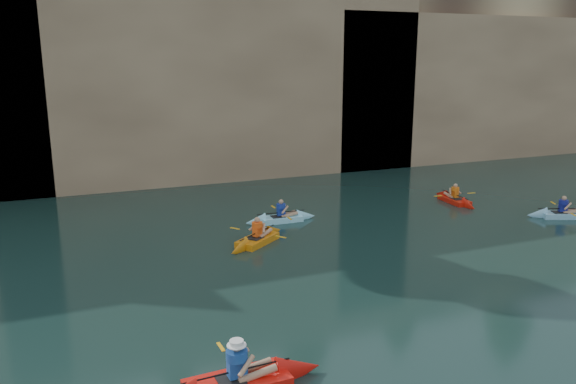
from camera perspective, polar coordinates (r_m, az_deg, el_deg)
name	(u,v)px	position (r m, az deg, el deg)	size (l,w,h in m)	color
cliff	(161,70)	(38.76, -12.76, 11.99)	(70.00, 16.00, 12.00)	tan
cliff_slab_center	(221,78)	(31.97, -6.85, 11.43)	(24.00, 2.40, 11.40)	tan
cliff_slab_east	(503,86)	(41.99, 20.96, 10.06)	(26.00, 2.40, 9.84)	tan
sea_cave_center	(115,160)	(30.70, -17.17, 3.14)	(3.50, 1.00, 3.20)	black
sea_cave_east	(352,134)	(34.66, 6.53, 5.87)	(5.00, 1.00, 4.50)	black
main_kayaker	(237,383)	(12.41, -5.16, -18.78)	(3.91, 2.60, 1.44)	red
kayaker_orange	(257,239)	(21.18, -3.12, -4.82)	(3.11, 2.62, 1.27)	orange
kayaker_ltblue_near	(562,214)	(27.26, 26.09, -2.04)	(3.09, 2.22, 1.21)	#83BFDC
kayaker_red_far	(455,200)	(28.19, 16.56, -0.74)	(2.29, 3.18, 1.16)	red
kayaker_ltblue_mid	(281,218)	(23.90, -0.71, -2.68)	(3.16, 2.37, 1.20)	#98E9FF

